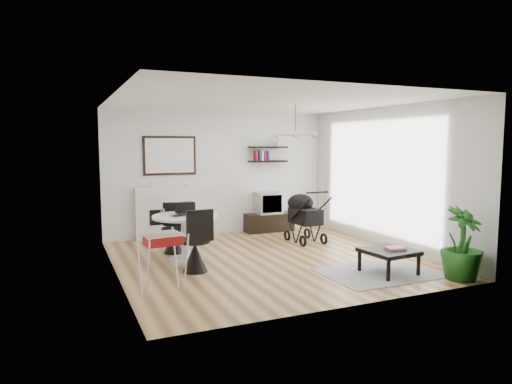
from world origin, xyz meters
name	(u,v)px	position (x,y,z in m)	size (l,w,h in m)	color
floor	(267,259)	(0.00, 0.00, 0.00)	(5.00, 5.00, 0.00)	brown
ceiling	(267,101)	(0.00, 0.00, 2.70)	(5.00, 5.00, 0.00)	white
wall_back	(219,173)	(0.00, 2.50, 1.35)	(5.00, 5.00, 0.00)	white
wall_left	(115,187)	(-2.50, 0.00, 1.35)	(5.00, 5.00, 0.00)	white
wall_right	(385,178)	(2.50, 0.00, 1.35)	(5.00, 5.00, 0.00)	white
sheer_curtain	(374,177)	(2.40, 0.20, 1.35)	(0.04, 3.60, 2.60)	white
fireplace	(171,206)	(-1.10, 2.42, 0.69)	(1.50, 0.17, 2.16)	white
shelf_lower	(268,161)	(1.12, 2.37, 1.60)	(0.90, 0.25, 0.04)	black
shelf_upper	(268,147)	(1.12, 2.37, 1.92)	(0.90, 0.25, 0.04)	black
pendant_lamp	(295,135)	(0.70, 0.30, 2.15)	(0.90, 0.90, 0.10)	tan
tv_console	(269,222)	(1.12, 2.29, 0.21)	(1.12, 0.39, 0.42)	black
crt_tv	(268,203)	(1.08, 2.29, 0.67)	(0.56, 0.49, 0.49)	#ABACAD
dining_table	(186,231)	(-1.33, 0.38, 0.53)	(1.10, 1.10, 0.80)	white
laptop	(180,216)	(-1.44, 0.29, 0.81)	(0.31, 0.20, 0.02)	black
black_bag	(185,208)	(-1.27, 0.64, 0.90)	(0.31, 0.19, 0.19)	black
newspaper	(197,215)	(-1.17, 0.26, 0.81)	(0.32, 0.26, 0.01)	silver
drinking_glass	(163,212)	(-1.68, 0.53, 0.86)	(0.07, 0.07, 0.11)	white
chair_far	(173,237)	(-1.37, 1.12, 0.29)	(0.47, 0.48, 0.91)	black
chair_near	(196,252)	(-1.35, -0.27, 0.32)	(0.48, 0.50, 1.00)	black
drying_rack	(162,262)	(-2.03, -1.08, 0.43)	(0.60, 0.57, 0.82)	white
stroller	(304,219)	(1.31, 1.03, 0.47)	(0.58, 0.92, 1.09)	black
rug	(379,273)	(1.24, -1.47, 0.01)	(1.73, 1.25, 0.01)	#9B9B9B
coffee_table	(389,252)	(1.35, -1.54, 0.34)	(0.78, 0.78, 0.37)	black
magazines	(396,248)	(1.43, -1.60, 0.40)	(0.26, 0.21, 0.04)	#CA3246
potted_plant	(462,243)	(2.14, -2.21, 0.54)	(0.60, 0.60, 1.08)	#1C5819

